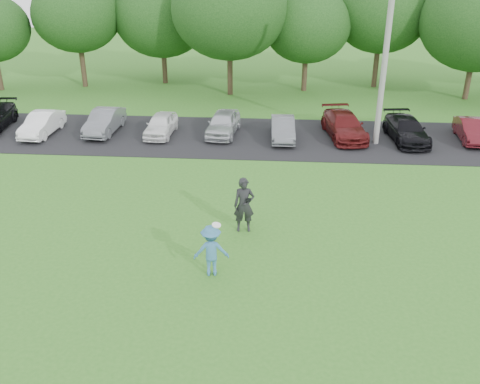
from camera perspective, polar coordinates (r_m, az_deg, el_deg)
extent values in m
plane|color=#306D1F|center=(16.77, -0.89, -9.17)|extent=(100.00, 100.00, 0.00)
cube|color=black|center=(28.41, 1.42, 5.86)|extent=(32.00, 6.50, 0.03)
cylinder|color=gray|center=(27.21, 15.27, 14.05)|extent=(0.28, 0.28, 9.11)
imported|color=teal|center=(16.53, -3.09, -6.25)|extent=(1.17, 0.77, 1.70)
cylinder|color=white|center=(15.82, -2.53, -3.54)|extent=(0.28, 0.27, 0.11)
imported|color=black|center=(18.85, 0.44, -1.40)|extent=(0.79, 0.56, 2.03)
cube|color=black|center=(18.55, 0.96, -0.85)|extent=(0.15, 0.11, 0.10)
imported|color=white|center=(30.54, -20.38, 6.84)|extent=(1.38, 3.56, 1.16)
imported|color=slate|center=(29.86, -14.26, 7.32)|extent=(1.45, 3.74, 1.22)
imported|color=white|center=(28.87, -8.44, 7.12)|extent=(1.48, 3.38, 1.13)
imported|color=#BABDC2|center=(28.64, -1.81, 7.35)|extent=(1.81, 3.76, 1.24)
imported|color=#5A5E62|center=(28.05, 4.58, 6.76)|extent=(1.32, 3.44, 1.12)
imported|color=#531212|center=(28.76, 11.05, 6.98)|extent=(2.44, 4.54, 1.25)
imported|color=black|center=(29.00, 17.33, 6.37)|extent=(2.09, 4.21, 1.18)
imported|color=#4C1017|center=(30.20, 23.44, 6.06)|extent=(1.33, 3.38, 1.10)
cylinder|color=#38281C|center=(40.08, -16.38, 12.65)|extent=(0.36, 0.36, 2.70)
ellipsoid|color=#214C19|center=(39.51, -17.04, 17.69)|extent=(5.94, 5.94, 5.05)
cylinder|color=#38281C|center=(39.93, -8.04, 12.99)|extent=(0.36, 0.36, 2.20)
ellipsoid|color=#214C19|center=(39.33, -8.37, 18.12)|extent=(6.68, 6.68, 5.68)
cylinder|color=#38281C|center=(36.43, -1.07, 12.44)|extent=(0.36, 0.36, 2.70)
ellipsoid|color=#214C19|center=(35.73, -1.12, 18.91)|extent=(7.42, 7.42, 6.31)
cylinder|color=#38281C|center=(37.74, 6.89, 12.33)|extent=(0.36, 0.36, 2.20)
ellipsoid|color=#214C19|center=(37.15, 7.17, 17.23)|extent=(5.76, 5.76, 4.90)
cylinder|color=#38281C|center=(39.59, 14.27, 12.74)|extent=(0.36, 0.36, 2.70)
ellipsoid|color=#214C19|center=(38.98, 14.88, 18.16)|extent=(6.50, 6.50, 5.53)
cylinder|color=#38281C|center=(38.34, 23.13, 10.72)|extent=(0.36, 0.36, 2.20)
ellipsoid|color=#214C19|center=(37.69, 24.14, 16.30)|extent=(7.24, 7.24, 6.15)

